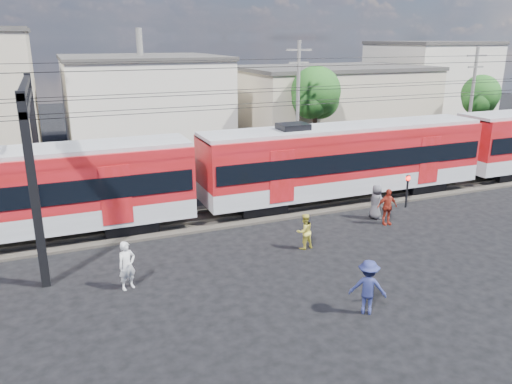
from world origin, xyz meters
TOP-DOWN VIEW (x-y plane):
  - ground at (0.00, 0.00)m, footprint 120.00×120.00m
  - track_bed at (0.00, 8.00)m, footprint 70.00×3.40m
  - rail_near at (0.00, 7.25)m, footprint 70.00×0.12m
  - rail_far at (0.00, 8.75)m, footprint 70.00×0.12m
  - commuter_train at (5.58, 8.00)m, footprint 50.30×3.08m
  - catenary at (-8.65, 8.00)m, footprint 70.00×9.30m
  - building_midwest at (-2.00, 27.00)m, footprint 12.24×12.24m
  - building_mideast at (14.00, 24.00)m, footprint 16.32×10.20m
  - building_east at (28.00, 28.00)m, footprint 10.20×10.20m
  - utility_pole_mid at (6.00, 15.00)m, footprint 1.80×0.24m
  - utility_pole_east at (20.00, 14.00)m, footprint 1.80×0.24m
  - tree_near at (9.19, 18.09)m, footprint 3.82×3.64m
  - tree_far at (24.19, 17.09)m, footprint 3.36×3.12m
  - pedestrian_a at (-7.26, 2.14)m, footprint 0.77×0.64m
  - pedestrian_b at (0.24, 2.89)m, footprint 0.83×0.69m
  - pedestrian_c at (-0.31, -2.54)m, footprint 1.38×1.25m
  - pedestrian_d at (5.26, 3.95)m, footprint 1.09×0.55m
  - pedestrian_e at (5.27, 4.84)m, footprint 0.66×0.92m
  - car_silver at (22.00, 12.67)m, footprint 4.16×1.93m
  - crossing_signal at (7.77, 5.64)m, footprint 0.26×0.26m

SIDE VIEW (x-z plane):
  - ground at x=0.00m, z-range 0.00..0.00m
  - track_bed at x=0.00m, z-range 0.00..0.12m
  - rail_near at x=0.00m, z-range 0.12..0.24m
  - rail_far at x=0.00m, z-range 0.12..0.24m
  - car_silver at x=22.00m, z-range 0.00..1.38m
  - pedestrian_b at x=0.24m, z-range 0.00..1.56m
  - pedestrian_e at x=5.27m, z-range 0.00..1.74m
  - pedestrian_d at x=5.26m, z-range 0.00..1.78m
  - pedestrian_a at x=-7.26m, z-range 0.00..1.79m
  - pedestrian_c at x=-0.31m, z-range 0.00..1.86m
  - crossing_signal at x=7.77m, z-range 0.34..2.11m
  - commuter_train at x=5.58m, z-range 0.31..4.49m
  - building_mideast at x=14.00m, z-range 0.01..6.31m
  - building_midwest at x=-2.00m, z-range 0.01..7.31m
  - tree_far at x=24.19m, z-range 1.11..6.87m
  - building_east at x=28.00m, z-range 0.01..8.31m
  - utility_pole_east at x=20.00m, z-range 0.28..8.28m
  - utility_pole_mid at x=6.00m, z-range 0.28..8.78m
  - tree_near at x=9.19m, z-range 1.30..8.02m
  - catenary at x=-8.65m, z-range 1.38..8.89m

